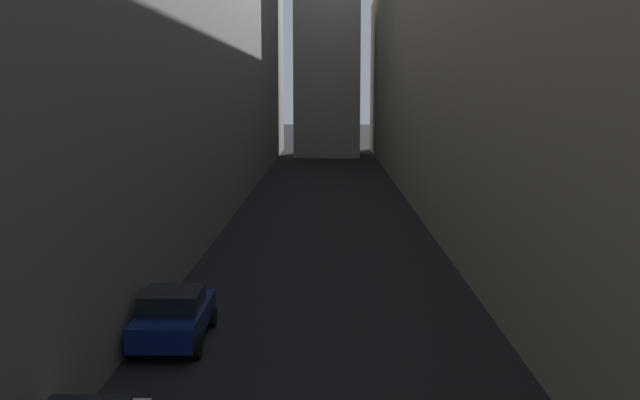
# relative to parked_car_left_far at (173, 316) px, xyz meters

# --- Properties ---
(ground_plane) EXTENTS (264.00, 264.00, 0.00)m
(ground_plane) POSITION_rel_parked_car_left_far_xyz_m (4.40, 22.15, -0.80)
(ground_plane) COLOR black
(building_block_left) EXTENTS (11.99, 108.00, 22.30)m
(building_block_left) POSITION_rel_parked_car_left_far_xyz_m (-7.09, 24.15, 10.35)
(building_block_left) COLOR slate
(building_block_left) RESTS_ON ground
(building_block_right) EXTENTS (10.56, 108.00, 18.03)m
(building_block_right) POSITION_rel_parked_car_left_far_xyz_m (15.18, 24.15, 8.22)
(building_block_right) COLOR gray
(building_block_right) RESTS_ON ground
(parked_car_left_far) EXTENTS (2.06, 4.34, 1.59)m
(parked_car_left_far) POSITION_rel_parked_car_left_far_xyz_m (0.00, 0.00, 0.00)
(parked_car_left_far) COLOR navy
(parked_car_left_far) RESTS_ON ground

